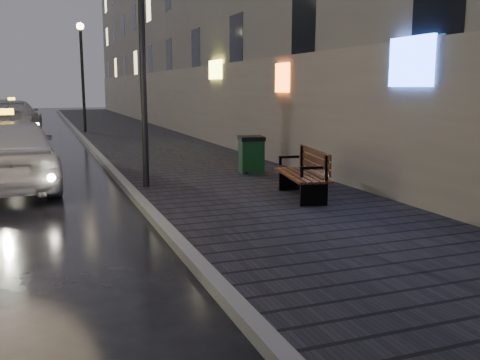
# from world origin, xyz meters

# --- Properties ---
(ground) EXTENTS (120.00, 120.00, 0.00)m
(ground) POSITION_xyz_m (0.00, 0.00, 0.00)
(ground) COLOR black
(ground) RESTS_ON ground
(sidewalk) EXTENTS (4.60, 58.00, 0.15)m
(sidewalk) POSITION_xyz_m (3.90, 21.00, 0.07)
(sidewalk) COLOR black
(sidewalk) RESTS_ON ground
(curb) EXTENTS (0.20, 58.00, 0.15)m
(curb) POSITION_xyz_m (1.50, 21.00, 0.07)
(curb) COLOR slate
(curb) RESTS_ON ground
(building_near) EXTENTS (1.80, 50.00, 13.00)m
(building_near) POSITION_xyz_m (7.10, 25.00, 6.50)
(building_near) COLOR #605B54
(building_near) RESTS_ON ground
(lamp_near) EXTENTS (0.36, 0.36, 5.28)m
(lamp_near) POSITION_xyz_m (1.85, 6.00, 3.49)
(lamp_near) COLOR black
(lamp_near) RESTS_ON sidewalk
(lamp_far) EXTENTS (0.36, 0.36, 5.28)m
(lamp_far) POSITION_xyz_m (1.85, 22.00, 3.49)
(lamp_far) COLOR black
(lamp_far) RESTS_ON sidewalk
(bench) EXTENTS (1.00, 2.00, 0.97)m
(bench) POSITION_xyz_m (4.63, 3.73, 0.64)
(bench) COLOR black
(bench) RESTS_ON sidewalk
(trash_bin) EXTENTS (0.71, 0.71, 0.95)m
(trash_bin) POSITION_xyz_m (4.78, 7.03, 0.63)
(trash_bin) COLOR black
(trash_bin) RESTS_ON sidewalk
(taxi_near) EXTENTS (2.37, 5.18, 1.72)m
(taxi_near) POSITION_xyz_m (-1.01, 7.63, 0.86)
(taxi_near) COLOR silver
(taxi_near) RESTS_ON ground
(taxi_mid) EXTENTS (3.04, 6.06, 1.69)m
(taxi_mid) POSITION_xyz_m (-1.54, 24.32, 0.85)
(taxi_mid) COLOR silver
(taxi_mid) RESTS_ON ground
(car_far) EXTENTS (2.02, 4.72, 1.59)m
(car_far) POSITION_xyz_m (-2.37, 37.05, 0.79)
(car_far) COLOR #9C9BA2
(car_far) RESTS_ON ground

